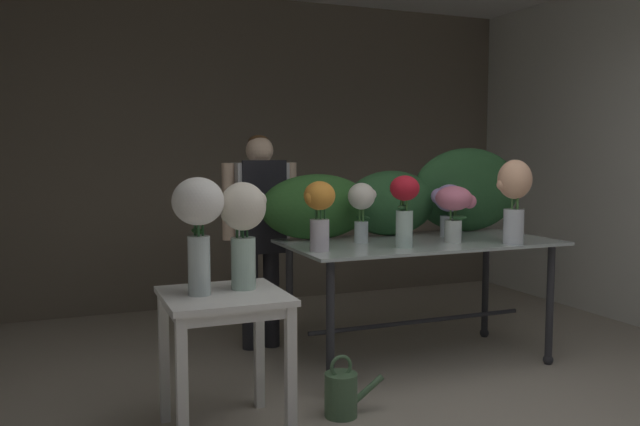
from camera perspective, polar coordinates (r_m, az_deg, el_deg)
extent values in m
plane|color=#9E9384|center=(4.72, 1.96, -12.41)|extent=(8.44, 8.44, 0.00)
cube|color=#706656|center=(6.30, -5.18, 5.36)|extent=(5.28, 0.12, 2.89)
cube|color=silver|center=(6.08, 25.47, 4.87)|extent=(0.12, 3.96, 2.89)
cube|color=#B2BFBC|center=(4.42, 8.81, -2.57)|extent=(1.82, 0.91, 0.02)
cylinder|color=#2D2D33|center=(3.83, 0.92, -10.20)|extent=(0.05, 0.05, 0.83)
sphere|color=#2D2D33|center=(3.95, 0.91, -15.56)|extent=(0.07, 0.07, 0.07)
cylinder|color=#2D2D33|center=(4.69, 19.62, -7.62)|extent=(0.05, 0.05, 0.83)
sphere|color=#2D2D33|center=(4.79, 19.48, -12.09)|extent=(0.07, 0.07, 0.07)
cylinder|color=#2D2D33|center=(4.47, -2.70, -7.93)|extent=(0.05, 0.05, 0.83)
sphere|color=#2D2D33|center=(4.57, -2.68, -12.60)|extent=(0.07, 0.07, 0.07)
cylinder|color=#2D2D33|center=(5.23, 14.39, -6.15)|extent=(0.05, 0.05, 0.83)
sphere|color=#2D2D33|center=(5.31, 14.29, -10.20)|extent=(0.07, 0.07, 0.07)
cylinder|color=#2D2D33|center=(4.52, 8.71, -9.45)|extent=(1.62, 0.03, 0.03)
cube|color=white|center=(3.32, -8.50, -7.25)|extent=(0.61, 0.61, 0.03)
cube|color=white|center=(3.33, -8.49, -8.00)|extent=(0.55, 0.55, 0.06)
cube|color=white|center=(3.12, -12.07, -15.14)|extent=(0.05, 0.05, 0.70)
cube|color=white|center=(3.25, -2.60, -14.21)|extent=(0.05, 0.05, 0.70)
cube|color=white|center=(3.62, -13.59, -12.28)|extent=(0.05, 0.05, 0.70)
cube|color=white|center=(3.73, -5.39, -11.63)|extent=(0.05, 0.05, 0.70)
cylinder|color=#232328|center=(4.79, -6.18, -7.11)|extent=(0.12, 0.12, 0.82)
cylinder|color=#232328|center=(4.84, -4.32, -6.97)|extent=(0.12, 0.12, 0.82)
cube|color=silver|center=(4.72, -5.32, 1.09)|extent=(0.38, 0.22, 0.55)
cube|color=black|center=(4.61, -4.90, 0.50)|extent=(0.32, 0.02, 0.67)
cylinder|color=beige|center=(4.65, -8.10, 1.00)|extent=(0.09, 0.09, 0.55)
cylinder|color=beige|center=(4.79, -2.62, 1.17)|extent=(0.09, 0.09, 0.55)
sphere|color=beige|center=(4.70, -5.36, 5.53)|extent=(0.20, 0.20, 0.20)
ellipsoid|color=brown|center=(4.72, -5.44, 6.32)|extent=(0.15, 0.15, 0.09)
ellipsoid|color=#2D6028|center=(4.42, -0.29, 0.55)|extent=(0.80, 0.29, 0.45)
ellipsoid|color=#28562D|center=(4.66, 6.26, 0.87)|extent=(0.71, 0.30, 0.47)
ellipsoid|color=#28562D|center=(5.00, 12.90, 2.01)|extent=(0.93, 0.24, 0.63)
cylinder|color=silver|center=(4.66, 11.33, -1.15)|extent=(0.13, 0.13, 0.15)
cylinder|color=#9EBCB2|center=(4.67, 11.32, -1.66)|extent=(0.12, 0.12, 0.06)
cylinder|color=#28562D|center=(4.67, 11.63, -0.67)|extent=(0.01, 0.01, 0.21)
cylinder|color=#28562D|center=(4.67, 11.18, -0.66)|extent=(0.01, 0.01, 0.21)
cylinder|color=#28562D|center=(4.63, 11.30, -0.71)|extent=(0.01, 0.01, 0.21)
ellipsoid|color=#B28ED1|center=(4.65, 11.37, 1.30)|extent=(0.22, 0.22, 0.19)
sphere|color=#B28ED1|center=(4.62, 10.45, 1.47)|extent=(0.11, 0.11, 0.11)
sphere|color=#B28ED1|center=(4.69, 12.35, 1.37)|extent=(0.09, 0.09, 0.09)
cylinder|color=silver|center=(4.08, 7.44, -1.42)|extent=(0.11, 0.11, 0.23)
cylinder|color=#9EBCB2|center=(4.08, 7.43, -2.33)|extent=(0.10, 0.10, 0.10)
cylinder|color=#2D6028|center=(4.07, 7.64, -0.70)|extent=(0.01, 0.01, 0.32)
cylinder|color=#2D6028|center=(4.09, 7.30, -0.66)|extent=(0.01, 0.01, 0.32)
cylinder|color=#2D6028|center=(4.06, 7.15, -0.71)|extent=(0.01, 0.01, 0.32)
cylinder|color=#2D6028|center=(4.05, 7.64, -0.73)|extent=(0.01, 0.01, 0.32)
ellipsoid|color=red|center=(4.05, 7.48, 2.19)|extent=(0.18, 0.18, 0.16)
ellipsoid|color=#28562D|center=(4.06, 7.35, 0.50)|extent=(0.11, 0.07, 0.03)
cylinder|color=silver|center=(4.38, 11.66, -1.58)|extent=(0.11, 0.11, 0.15)
cylinder|color=#9EBCB2|center=(4.38, 11.65, -2.12)|extent=(0.10, 0.10, 0.06)
cylinder|color=#477F3D|center=(4.38, 11.90, -0.87)|extent=(0.01, 0.01, 0.23)
cylinder|color=#477F3D|center=(4.39, 11.44, -0.86)|extent=(0.01, 0.01, 0.23)
cylinder|color=#477F3D|center=(4.35, 11.44, -0.91)|extent=(0.01, 0.01, 0.23)
cylinder|color=#477F3D|center=(4.36, 11.77, -0.91)|extent=(0.01, 0.01, 0.23)
ellipsoid|color=pink|center=(4.36, 11.72, 1.29)|extent=(0.24, 0.24, 0.16)
sphere|color=pink|center=(4.40, 13.04, 1.00)|extent=(0.10, 0.10, 0.10)
ellipsoid|color=#28562D|center=(4.35, 12.18, -0.40)|extent=(0.11, 0.09, 0.03)
cylinder|color=silver|center=(4.38, 16.70, -1.15)|extent=(0.13, 0.13, 0.23)
cylinder|color=#9EBCB2|center=(4.39, 16.68, -1.99)|extent=(0.12, 0.12, 0.10)
cylinder|color=#477F3D|center=(4.38, 16.95, -0.33)|extent=(0.01, 0.01, 0.34)
cylinder|color=#477F3D|center=(4.40, 16.54, -0.30)|extent=(0.01, 0.01, 0.34)
cylinder|color=#477F3D|center=(4.36, 16.57, -0.35)|extent=(0.01, 0.01, 0.34)
cylinder|color=#477F3D|center=(4.35, 17.02, -0.37)|extent=(0.01, 0.01, 0.34)
ellipsoid|color=#F4B78E|center=(4.36, 16.81, 2.86)|extent=(0.22, 0.22, 0.25)
sphere|color=#F4B78E|center=(4.32, 15.83, 2.42)|extent=(0.08, 0.08, 0.08)
sphere|color=#F4B78E|center=(4.42, 17.70, 2.91)|extent=(0.07, 0.07, 0.07)
cylinder|color=silver|center=(3.90, -0.04, -1.97)|extent=(0.12, 0.12, 0.19)
cylinder|color=#9EBCB2|center=(3.90, -0.04, -2.76)|extent=(0.11, 0.11, 0.08)
cylinder|color=#28562D|center=(3.90, 0.42, -1.23)|extent=(0.01, 0.01, 0.27)
cylinder|color=#28562D|center=(3.91, -0.30, -1.20)|extent=(0.01, 0.01, 0.27)
cylinder|color=#28562D|center=(3.89, -0.37, -1.24)|extent=(0.01, 0.01, 0.27)
cylinder|color=#28562D|center=(3.87, 0.06, -1.27)|extent=(0.01, 0.01, 0.27)
ellipsoid|color=orange|center=(3.87, -0.04, 1.55)|extent=(0.19, 0.19, 0.17)
sphere|color=orange|center=(3.83, -0.82, 1.37)|extent=(0.08, 0.08, 0.08)
cylinder|color=silver|center=(4.28, 3.66, -1.68)|extent=(0.09, 0.09, 0.14)
cylinder|color=#9EBCB2|center=(4.29, 3.66, -2.21)|extent=(0.09, 0.09, 0.06)
cylinder|color=#477F3D|center=(4.28, 3.83, -0.85)|extent=(0.01, 0.01, 0.24)
cylinder|color=#477F3D|center=(4.29, 3.51, -0.83)|extent=(0.01, 0.01, 0.24)
cylinder|color=#477F3D|center=(4.27, 3.48, -0.86)|extent=(0.01, 0.01, 0.24)
cylinder|color=#477F3D|center=(4.26, 3.80, -0.88)|extent=(0.01, 0.01, 0.24)
ellipsoid|color=white|center=(4.26, 3.68, 1.49)|extent=(0.18, 0.18, 0.18)
sphere|color=white|center=(4.29, 4.51, 1.63)|extent=(0.08, 0.08, 0.08)
ellipsoid|color=#28562D|center=(4.31, 3.81, -0.43)|extent=(0.09, 0.10, 0.03)
cylinder|color=silver|center=(3.26, -10.62, -4.58)|extent=(0.11, 0.11, 0.30)
cylinder|color=#9EBCB2|center=(3.28, -10.59, -6.01)|extent=(0.10, 0.10, 0.12)
cylinder|color=#28562D|center=(3.25, -10.27, -3.62)|extent=(0.01, 0.01, 0.39)
cylinder|color=#28562D|center=(3.28, -10.94, -3.56)|extent=(0.01, 0.01, 0.39)
cylinder|color=#28562D|center=(3.23, -10.64, -3.69)|extent=(0.01, 0.01, 0.39)
ellipsoid|color=white|center=(3.22, -10.71, 1.03)|extent=(0.26, 0.26, 0.24)
sphere|color=white|center=(3.19, -12.07, 0.95)|extent=(0.08, 0.08, 0.08)
sphere|color=white|center=(3.24, -9.22, 1.35)|extent=(0.08, 0.08, 0.08)
ellipsoid|color=#2D6028|center=(3.28, -10.77, -1.57)|extent=(0.07, 0.11, 0.03)
cylinder|color=silver|center=(3.38, -6.78, -4.42)|extent=(0.13, 0.13, 0.27)
cylinder|color=#9EBCB2|center=(3.39, -6.76, -5.67)|extent=(0.12, 0.12, 0.11)
cylinder|color=#28562D|center=(3.38, -6.43, -3.58)|extent=(0.01, 0.01, 0.35)
cylinder|color=#28562D|center=(3.40, -6.94, -3.53)|extent=(0.01, 0.01, 0.35)
cylinder|color=#28562D|center=(3.36, -7.30, -3.64)|extent=(0.01, 0.01, 0.35)
cylinder|color=#28562D|center=(3.35, -6.79, -3.66)|extent=(0.01, 0.01, 0.35)
ellipsoid|color=silver|center=(3.34, -6.83, 0.59)|extent=(0.24, 0.24, 0.25)
sphere|color=silver|center=(3.33, -8.05, -0.16)|extent=(0.08, 0.08, 0.08)
sphere|color=silver|center=(3.33, -5.58, 1.10)|extent=(0.10, 0.10, 0.10)
cylinder|color=#4C704C|center=(3.67, 1.86, -15.74)|extent=(0.18, 0.18, 0.24)
cylinder|color=#4C704C|center=(3.73, 4.33, -15.18)|extent=(0.18, 0.04, 0.14)
torus|color=#4C704C|center=(3.61, 1.87, -13.37)|extent=(0.13, 0.02, 0.13)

